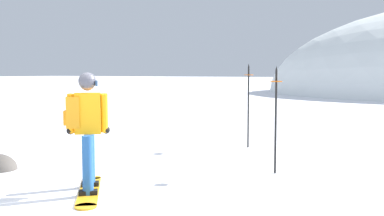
# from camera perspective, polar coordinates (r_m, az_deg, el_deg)

# --- Properties ---
(ground_plane) EXTENTS (300.00, 300.00, 0.00)m
(ground_plane) POSITION_cam_1_polar(r_m,az_deg,el_deg) (6.25, -15.41, -11.52)
(ground_plane) COLOR white
(snowboarder_main) EXTENTS (1.23, 1.52, 1.71)m
(snowboarder_main) POSITION_cam_1_polar(r_m,az_deg,el_deg) (6.56, -13.32, -2.53)
(snowboarder_main) COLOR orange
(snowboarder_main) RESTS_ON ground
(piste_marker_near) EXTENTS (0.20, 0.20, 1.82)m
(piste_marker_near) POSITION_cam_1_polar(r_m,az_deg,el_deg) (7.68, 10.60, -0.53)
(piste_marker_near) COLOR black
(piste_marker_near) RESTS_ON ground
(piste_marker_far) EXTENTS (0.20, 0.20, 1.92)m
(piste_marker_far) POSITION_cam_1_polar(r_m,az_deg,el_deg) (10.26, 7.18, 1.06)
(piste_marker_far) COLOR black
(piste_marker_far) RESTS_ON ground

